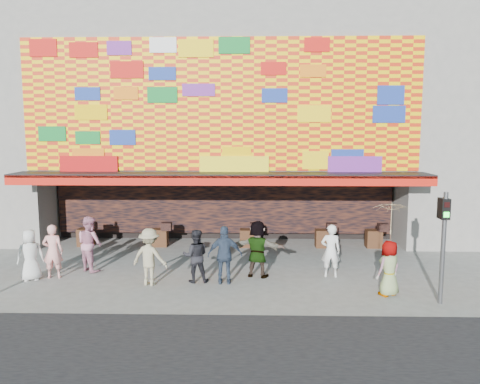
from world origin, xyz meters
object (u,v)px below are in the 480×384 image
(ped_f, at_px, (258,249))
(parasol, at_px, (391,219))
(ped_d, at_px, (150,257))
(ped_e, at_px, (225,255))
(signal_right, at_px, (444,235))
(ped_h, at_px, (331,251))
(ped_g, at_px, (389,268))
(ped_i, at_px, (90,244))
(ped_c, at_px, (196,256))
(ped_b, at_px, (53,251))
(ped_a, at_px, (30,255))

(ped_f, xyz_separation_m, parasol, (3.64, -1.62, 1.26))
(ped_d, distance_m, ped_e, 2.24)
(signal_right, relative_size, ped_h, 1.79)
(ped_g, bearing_deg, ped_i, -44.26)
(ped_c, xyz_separation_m, ped_f, (1.89, 0.56, 0.09))
(ped_b, bearing_deg, ped_d, 162.07)
(ped_f, distance_m, ped_h, 2.30)
(ped_b, relative_size, ped_f, 0.94)
(ped_d, relative_size, ped_e, 0.97)
(ped_a, height_order, ped_i, ped_i)
(ped_e, bearing_deg, ped_b, -5.80)
(ped_e, xyz_separation_m, parasol, (4.63, -0.91, 1.28))
(signal_right, relative_size, ped_g, 1.92)
(signal_right, xyz_separation_m, ped_g, (-1.21, 0.58, -1.08))
(ped_d, height_order, ped_f, ped_f)
(signal_right, height_order, ped_g, signal_right)
(ped_g, bearing_deg, ped_f, -55.11)
(ped_a, xyz_separation_m, ped_c, (5.09, -0.04, 0.02))
(ped_d, xyz_separation_m, ped_f, (3.23, 0.87, 0.05))
(ped_c, xyz_separation_m, ped_g, (5.53, -1.07, -0.03))
(ped_g, bearing_deg, signal_right, 123.45)
(ped_f, relative_size, ped_g, 1.16)
(parasol, bearing_deg, signal_right, -25.51)
(ped_a, bearing_deg, ped_d, 147.88)
(ped_f, relative_size, parasol, 0.96)
(ped_d, bearing_deg, ped_h, -154.68)
(ped_b, bearing_deg, parasol, 165.19)
(ped_a, bearing_deg, ped_g, 147.27)
(ped_b, relative_size, ped_i, 0.94)
(ped_b, height_order, ped_h, ped_b)
(ped_b, xyz_separation_m, ped_c, (4.50, -0.29, -0.04))
(ped_f, bearing_deg, signal_right, 172.37)
(ped_b, xyz_separation_m, ped_d, (3.17, -0.61, 0.00))
(ped_d, relative_size, ped_g, 1.10)
(ped_a, xyz_separation_m, ped_g, (10.62, -1.10, -0.02))
(signal_right, distance_m, ped_e, 6.11)
(signal_right, bearing_deg, ped_f, 155.57)
(ped_b, xyz_separation_m, ped_f, (6.39, 0.26, 0.05))
(ped_h, bearing_deg, ped_g, 131.82)
(ped_a, bearing_deg, ped_i, -171.73)
(ped_c, height_order, ped_d, ped_d)
(ped_e, distance_m, ped_h, 3.38)
(ped_g, bearing_deg, ped_a, -36.97)
(ped_a, relative_size, parasol, 0.85)
(ped_d, height_order, ped_h, ped_d)
(ped_c, xyz_separation_m, parasol, (5.53, -1.07, 1.35))
(ped_c, relative_size, parasol, 0.86)
(signal_right, bearing_deg, ped_g, 154.49)
(ped_e, height_order, ped_f, ped_f)
(ped_b, distance_m, parasol, 10.21)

